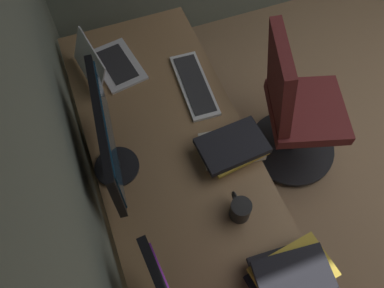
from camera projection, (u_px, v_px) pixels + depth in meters
wall_back at (69, 254)px, 1.02m from camera, size 4.47×0.10×2.60m
desk at (182, 178)px, 1.82m from camera, size 2.01×0.72×0.73m
drawer_pedestal at (160, 157)px, 2.24m from camera, size 0.40×0.51×0.69m
monitor_primary at (108, 139)px, 1.56m from camera, size 0.57×0.20×0.43m
laptop_leftmost at (106, 64)px, 2.02m from camera, size 0.36×0.33×0.20m
keyboard_main at (194, 85)px, 2.00m from camera, size 0.43×0.16×0.02m
book_stack_near at (291, 275)px, 1.49m from camera, size 0.23×0.33×0.11m
book_stack_far at (232, 147)px, 1.78m from camera, size 0.25×0.31×0.08m
coffee_mug at (240, 209)px, 1.63m from camera, size 0.13×0.09×0.10m
office_chair at (294, 112)px, 2.26m from camera, size 0.56×0.60×0.97m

